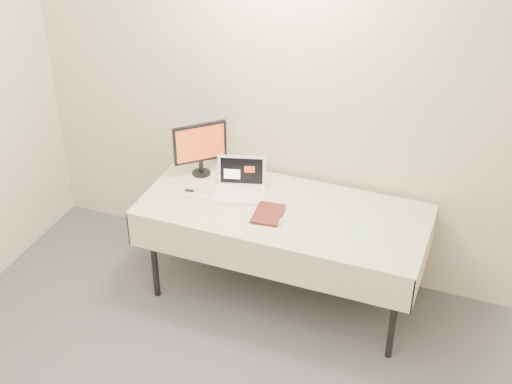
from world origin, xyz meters
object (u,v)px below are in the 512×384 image
(monitor, at_px, (200,145))
(book, at_px, (255,197))
(table, at_px, (283,217))
(laptop, at_px, (241,185))

(monitor, height_order, book, monitor)
(table, distance_m, monitor, 0.77)
(table, bearing_deg, laptop, 164.94)
(laptop, bearing_deg, monitor, 144.88)
(laptop, relative_size, book, 1.57)
(laptop, bearing_deg, book, -64.84)
(table, distance_m, laptop, 0.37)
(laptop, height_order, book, book)
(book, bearing_deg, table, 30.95)
(book, bearing_deg, laptop, 126.26)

